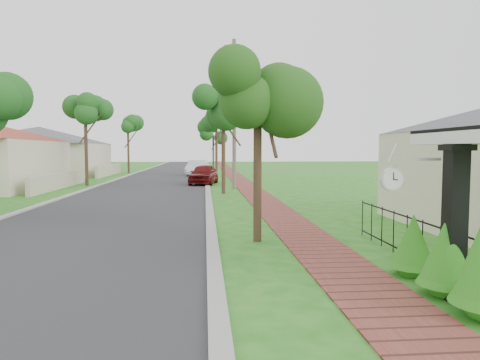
{
  "coord_description": "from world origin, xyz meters",
  "views": [
    {
      "loc": [
        0.47,
        -7.62,
        2.42
      ],
      "look_at": [
        1.54,
        5.38,
        1.5
      ],
      "focal_mm": 32.0,
      "sensor_mm": 36.0,
      "label": 1
    }
  ],
  "objects_px": {
    "parked_car_white": "(197,168)",
    "utility_pole": "(234,114)",
    "parked_car_red": "(204,174)",
    "near_tree": "(258,92)",
    "station_clock": "(394,178)",
    "porch_post": "(454,229)"
  },
  "relations": [
    {
      "from": "parked_car_white",
      "to": "utility_pole",
      "type": "xyz_separation_m",
      "value": [
        2.54,
        -13.51,
        3.92
      ]
    },
    {
      "from": "utility_pole",
      "to": "parked_car_red",
      "type": "bearing_deg",
      "value": 117.8
    },
    {
      "from": "near_tree",
      "to": "utility_pole",
      "type": "height_order",
      "value": "utility_pole"
    },
    {
      "from": "utility_pole",
      "to": "station_clock",
      "type": "distance_m",
      "value": 19.72
    },
    {
      "from": "parked_car_white",
      "to": "station_clock",
      "type": "xyz_separation_m",
      "value": [
        3.93,
        -33.0,
        1.23
      ]
    },
    {
      "from": "porch_post",
      "to": "station_clock",
      "type": "relative_size",
      "value": 2.4
    },
    {
      "from": "porch_post",
      "to": "parked_car_white",
      "type": "distance_m",
      "value": 33.75
    },
    {
      "from": "near_tree",
      "to": "parked_car_red",
      "type": "bearing_deg",
      "value": 94.35
    },
    {
      "from": "near_tree",
      "to": "utility_pole",
      "type": "relative_size",
      "value": 0.54
    },
    {
      "from": "porch_post",
      "to": "parked_car_red",
      "type": "height_order",
      "value": "porch_post"
    },
    {
      "from": "porch_post",
      "to": "near_tree",
      "type": "relative_size",
      "value": 0.51
    },
    {
      "from": "parked_car_red",
      "to": "near_tree",
      "type": "distance_m",
      "value": 19.34
    },
    {
      "from": "parked_car_red",
      "to": "parked_car_white",
      "type": "relative_size",
      "value": 0.94
    },
    {
      "from": "porch_post",
      "to": "parked_car_red",
      "type": "xyz_separation_m",
      "value": [
        -4.15,
        23.49,
        -0.42
      ]
    },
    {
      "from": "parked_car_red",
      "to": "parked_car_white",
      "type": "bearing_deg",
      "value": 103.73
    },
    {
      "from": "parked_car_white",
      "to": "station_clock",
      "type": "distance_m",
      "value": 33.26
    },
    {
      "from": "near_tree",
      "to": "station_clock",
      "type": "height_order",
      "value": "near_tree"
    },
    {
      "from": "parked_car_red",
      "to": "station_clock",
      "type": "xyz_separation_m",
      "value": [
        3.29,
        -23.09,
        1.25
      ]
    },
    {
      "from": "parked_car_red",
      "to": "utility_pole",
      "type": "bearing_deg",
      "value": -52.15
    },
    {
      "from": "utility_pole",
      "to": "station_clock",
      "type": "xyz_separation_m",
      "value": [
        1.39,
        -19.49,
        -2.69
      ]
    },
    {
      "from": "porch_post",
      "to": "parked_car_red",
      "type": "relative_size",
      "value": 0.61
    },
    {
      "from": "near_tree",
      "to": "station_clock",
      "type": "bearing_deg",
      "value": -65.66
    }
  ]
}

